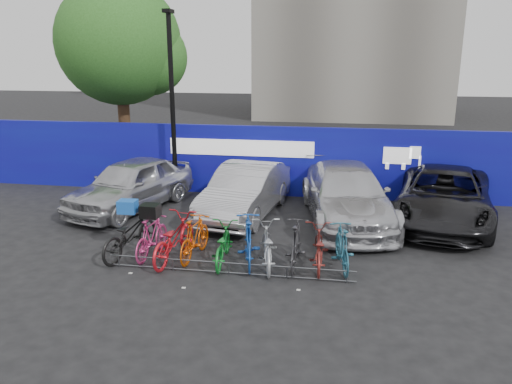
% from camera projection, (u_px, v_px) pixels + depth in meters
% --- Properties ---
extents(ground, '(100.00, 100.00, 0.00)m').
position_uv_depth(ground, '(234.00, 264.00, 11.71)').
color(ground, black).
rests_on(ground, ground).
extents(hoarding, '(22.00, 0.18, 2.40)m').
position_uv_depth(hoarding, '(270.00, 161.00, 17.09)').
color(hoarding, '#0F0A8A').
rests_on(hoarding, ground).
extents(tree, '(5.40, 5.20, 7.80)m').
position_uv_depth(tree, '(125.00, 46.00, 20.98)').
color(tree, '#382314').
rests_on(tree, ground).
extents(lamppost, '(0.25, 0.50, 6.11)m').
position_uv_depth(lamppost, '(172.00, 100.00, 16.47)').
color(lamppost, black).
rests_on(lamppost, ground).
extents(bike_rack, '(5.60, 0.03, 0.30)m').
position_uv_depth(bike_rack, '(229.00, 268.00, 11.10)').
color(bike_rack, '#595B60').
rests_on(bike_rack, ground).
extents(car_0, '(3.26, 5.08, 1.61)m').
position_uv_depth(car_0, '(131.00, 184.00, 15.64)').
color(car_0, '#AFB0B5').
rests_on(car_0, ground).
extents(car_1, '(2.30, 4.86, 1.54)m').
position_uv_depth(car_1, '(245.00, 191.00, 15.01)').
color(car_1, '#ACACB1').
rests_on(car_1, ground).
extents(car_2, '(3.14, 5.82, 1.60)m').
position_uv_depth(car_2, '(347.00, 194.00, 14.52)').
color(car_2, silver).
rests_on(car_2, ground).
extents(car_3, '(3.62, 5.97, 1.55)m').
position_uv_depth(car_3, '(444.00, 196.00, 14.44)').
color(car_3, black).
rests_on(car_3, ground).
extents(bike_0, '(1.19, 2.19, 1.09)m').
position_uv_depth(bike_0, '(130.00, 234.00, 12.08)').
color(bike_0, black).
rests_on(bike_0, ground).
extents(bike_1, '(0.64, 1.70, 1.00)m').
position_uv_depth(bike_1, '(152.00, 237.00, 12.04)').
color(bike_1, '#CB3277').
rests_on(bike_1, ground).
extents(bike_2, '(0.99, 2.15, 1.09)m').
position_uv_depth(bike_2, '(174.00, 238.00, 11.80)').
color(bike_2, red).
rests_on(bike_2, ground).
extents(bike_3, '(0.68, 1.77, 1.03)m').
position_uv_depth(bike_3, '(195.00, 238.00, 11.91)').
color(bike_3, '#CE4A08').
rests_on(bike_3, ground).
extents(bike_4, '(0.73, 1.81, 0.93)m').
position_uv_depth(bike_4, '(222.00, 244.00, 11.64)').
color(bike_4, '#137F27').
rests_on(bike_4, ground).
extents(bike_5, '(0.92, 1.98, 1.15)m').
position_uv_depth(bike_5, '(248.00, 241.00, 11.58)').
color(bike_5, '#174AAA').
rests_on(bike_5, ground).
extents(bike_6, '(1.01, 1.98, 0.99)m').
position_uv_depth(bike_6, '(267.00, 246.00, 11.48)').
color(bike_6, '#A7AAAE').
rests_on(bike_6, ground).
extents(bike_7, '(0.53, 1.81, 1.09)m').
position_uv_depth(bike_7, '(296.00, 244.00, 11.44)').
color(bike_7, '#2A2A2C').
rests_on(bike_7, ground).
extents(bike_8, '(0.72, 1.83, 0.94)m').
position_uv_depth(bike_8, '(318.00, 248.00, 11.42)').
color(bike_8, maroon).
rests_on(bike_8, ground).
extents(bike_9, '(0.76, 1.78, 1.03)m').
position_uv_depth(bike_9, '(342.00, 247.00, 11.34)').
color(bike_9, '#225C73').
rests_on(bike_9, ground).
extents(cargo_crate, '(0.44, 0.34, 0.31)m').
position_uv_depth(cargo_crate, '(128.00, 207.00, 11.89)').
color(cargo_crate, blue).
rests_on(cargo_crate, bike_0).
extents(cargo_topcase, '(0.43, 0.39, 0.31)m').
position_uv_depth(cargo_topcase, '(150.00, 211.00, 11.86)').
color(cargo_topcase, black).
rests_on(cargo_topcase, bike_1).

